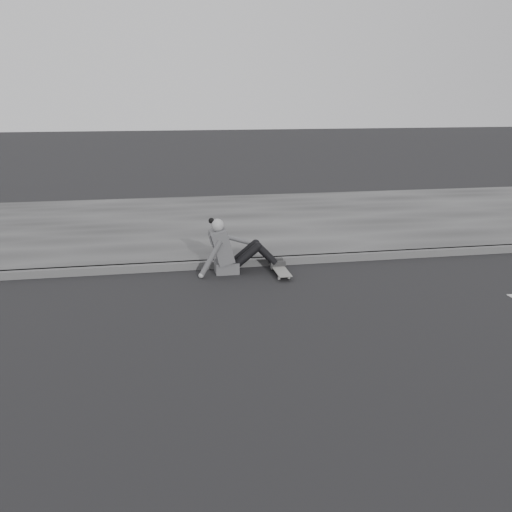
{
  "coord_description": "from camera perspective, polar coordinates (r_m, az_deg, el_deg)",
  "views": [
    {
      "loc": [
        -1.11,
        -6.16,
        2.67
      ],
      "look_at": [
        0.3,
        1.4,
        0.5
      ],
      "focal_mm": 40.0,
      "sensor_mm": 36.0,
      "label": 1
    }
  ],
  "objects": [
    {
      "name": "curb",
      "position": [
        9.19,
        -3.18,
        -0.76
      ],
      "size": [
        24.0,
        0.16,
        0.12
      ],
      "primitive_type": "cube",
      "color": "#4A4A4A",
      "rests_on": "ground"
    },
    {
      "name": "ground",
      "position": [
        6.8,
        -0.3,
        -7.34
      ],
      "size": [
        80.0,
        80.0,
        0.0
      ],
      "primitive_type": "plane",
      "color": "black",
      "rests_on": "ground"
    },
    {
      "name": "seated_woman",
      "position": [
        8.84,
        -2.56,
        0.61
      ],
      "size": [
        1.38,
        0.46,
        0.88
      ],
      "color": "#48484A",
      "rests_on": "ground"
    },
    {
      "name": "sidewalk",
      "position": [
        12.09,
        -5.05,
        3.26
      ],
      "size": [
        24.0,
        6.0,
        0.12
      ],
      "primitive_type": "cube",
      "color": "#3B3B3B",
      "rests_on": "ground"
    },
    {
      "name": "skateboard",
      "position": [
        8.82,
        2.42,
        -1.39
      ],
      "size": [
        0.2,
        0.78,
        0.09
      ],
      "color": "#A7A6A1",
      "rests_on": "ground"
    }
  ]
}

